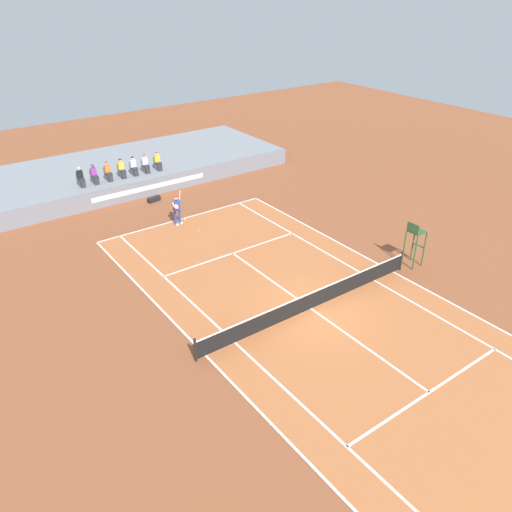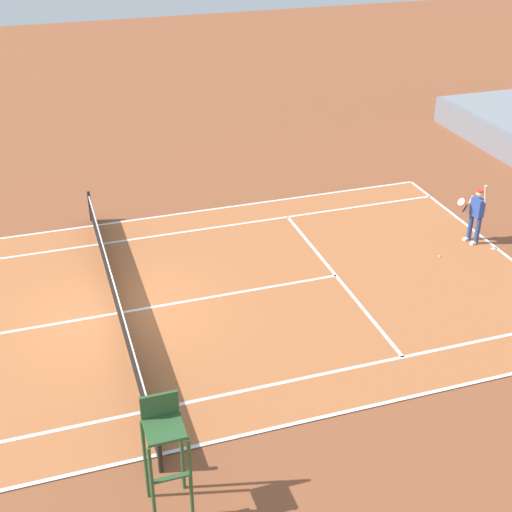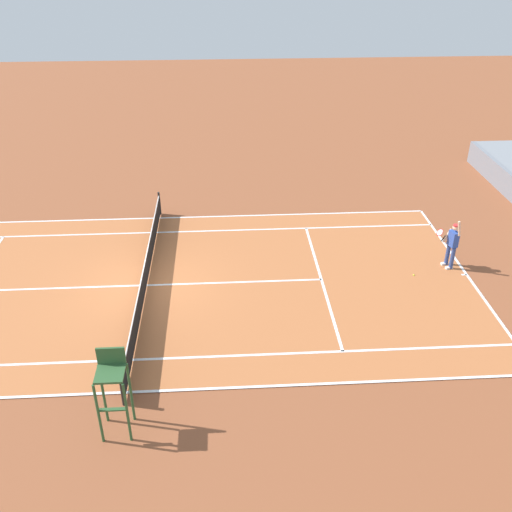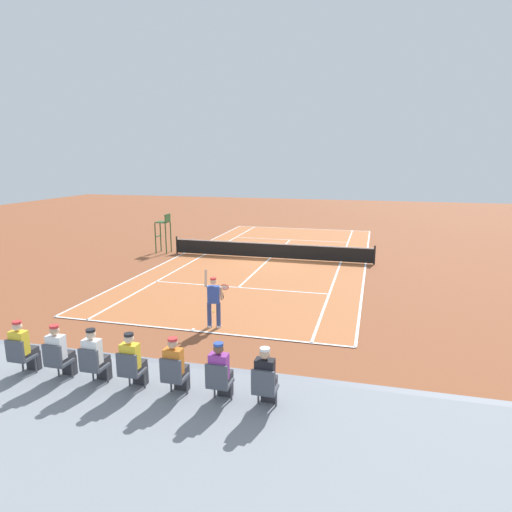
# 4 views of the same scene
# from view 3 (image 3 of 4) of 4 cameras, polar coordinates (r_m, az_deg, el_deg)

# --- Properties ---
(ground_plane) EXTENTS (80.00, 80.00, 0.00)m
(ground_plane) POSITION_cam_3_polar(r_m,az_deg,el_deg) (21.14, -10.84, -2.94)
(ground_plane) COLOR brown
(court) EXTENTS (11.08, 23.88, 0.03)m
(court) POSITION_cam_3_polar(r_m,az_deg,el_deg) (21.13, -10.85, -2.91)
(court) COLOR #B76638
(court) RESTS_ON ground
(net) EXTENTS (11.98, 0.10, 1.07)m
(net) POSITION_cam_3_polar(r_m,az_deg,el_deg) (20.86, -10.98, -1.74)
(net) COLOR black
(net) RESTS_ON ground
(tennis_player) EXTENTS (0.74, 0.74, 2.08)m
(tennis_player) POSITION_cam_3_polar(r_m,az_deg,el_deg) (22.62, 18.97, 1.14)
(tennis_player) COLOR navy
(tennis_player) RESTS_ON ground
(tennis_ball) EXTENTS (0.07, 0.07, 0.07)m
(tennis_ball) POSITION_cam_3_polar(r_m,az_deg,el_deg) (22.11, 15.48, -1.85)
(tennis_ball) COLOR #D1E533
(tennis_ball) RESTS_ON ground
(umpire_chair) EXTENTS (0.77, 0.77, 2.44)m
(umpire_chair) POSITION_cam_3_polar(r_m,az_deg,el_deg) (14.89, -14.15, -12.21)
(umpire_chair) COLOR #2D562D
(umpire_chair) RESTS_ON ground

